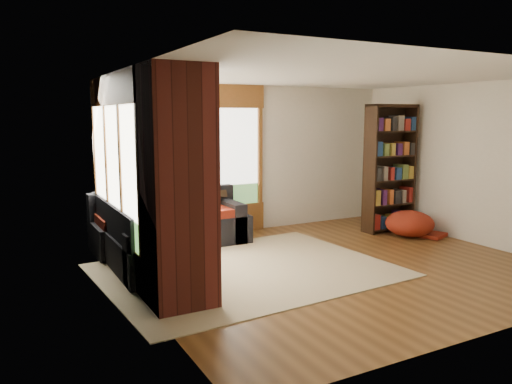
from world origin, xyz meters
name	(u,v)px	position (x,y,z in m)	size (l,w,h in m)	color
floor	(335,265)	(0.00, 0.00, 0.00)	(5.50, 5.50, 0.00)	#513116
ceiling	(340,75)	(0.00, 0.00, 2.60)	(5.50, 5.50, 0.00)	white
wall_back	(252,159)	(0.00, 2.50, 1.30)	(5.50, 0.04, 2.60)	silver
wall_front	(503,200)	(0.00, -2.50, 1.30)	(5.50, 0.04, 2.60)	silver
wall_left	(137,186)	(-2.75, 0.00, 1.30)	(0.04, 5.00, 2.60)	silver
wall_right	(474,164)	(2.75, 0.00, 1.30)	(0.04, 5.00, 2.60)	silver
windows_back	(189,159)	(-1.20, 2.47, 1.35)	(2.82, 0.10, 1.90)	brown
windows_left	(115,171)	(-2.72, 1.20, 1.35)	(0.10, 2.62, 1.90)	brown
roller_blind	(103,138)	(-2.69, 2.03, 1.75)	(0.03, 0.72, 0.90)	#6D7C53
brick_chimney	(177,188)	(-2.40, -0.35, 1.30)	(0.70, 0.70, 2.60)	#471914
sectional_sofa	(162,234)	(-1.95, 1.70, 0.30)	(2.20, 2.20, 0.80)	black
area_rug	(247,270)	(-1.21, 0.36, 0.01)	(3.76, 2.87, 0.01)	beige
bookshelf	(390,169)	(2.14, 1.26, 1.13)	(0.97, 0.32, 2.27)	black
pouf	(410,223)	(2.17, 0.75, 0.24)	(0.83, 0.83, 0.45)	maroon
dog_tan	(164,205)	(-1.97, 1.52, 0.77)	(0.95, 0.86, 0.47)	olive
dog_brindle	(152,212)	(-2.27, 1.07, 0.77)	(0.89, 0.98, 0.48)	black
throw_pillows	(160,200)	(-1.92, 1.85, 0.79)	(1.98, 1.68, 0.45)	black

